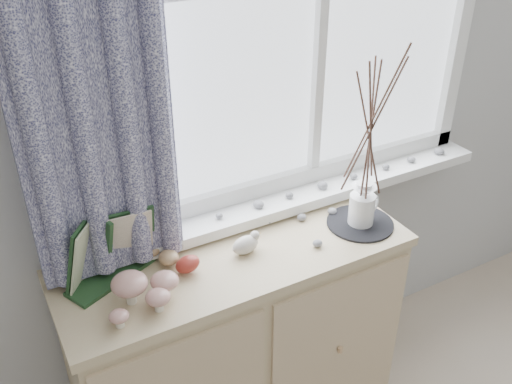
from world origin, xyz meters
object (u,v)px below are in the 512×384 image
sideboard (238,345)px  twig_pitcher (371,123)px  toadstool_cluster (142,289)px  botanical_book (110,252)px

sideboard → twig_pitcher: bearing=-6.9°
sideboard → toadstool_cluster: size_ratio=5.19×
toadstool_cluster → twig_pitcher: bearing=1.9°
botanical_book → toadstool_cluster: botanical_book is taller
twig_pitcher → botanical_book: bearing=152.7°
botanical_book → toadstool_cluster: bearing=-94.4°
sideboard → botanical_book: bearing=172.8°
toadstool_cluster → botanical_book: bearing=110.2°
sideboard → botanical_book: (-0.40, 0.05, 0.54)m
botanical_book → twig_pitcher: 0.92m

